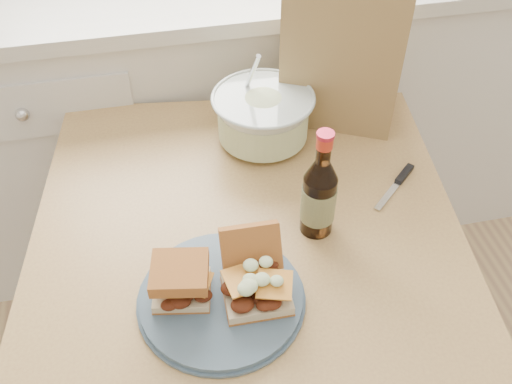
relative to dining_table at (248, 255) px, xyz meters
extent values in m
cube|color=white|center=(0.02, 0.78, -0.18)|extent=(2.40, 0.60, 0.90)
cube|color=tan|center=(0.00, 0.00, 0.09)|extent=(1.00, 1.00, 0.04)
cube|color=tan|center=(-0.33, 0.44, -0.28)|extent=(0.07, 0.07, 0.70)
cube|color=tan|center=(0.44, 0.33, -0.28)|extent=(0.07, 0.07, 0.70)
cylinder|color=#455C70|center=(-0.08, -0.18, 0.12)|extent=(0.30, 0.30, 0.02)
cube|color=beige|center=(-0.15, -0.16, 0.14)|extent=(0.12, 0.11, 0.02)
cube|color=orange|center=(-0.15, -0.16, 0.17)|extent=(0.07, 0.07, 0.00)
cube|color=#A1632A|center=(-0.15, -0.16, 0.19)|extent=(0.12, 0.11, 0.03)
cube|color=beige|center=(-0.02, -0.20, 0.14)|extent=(0.12, 0.11, 0.02)
cube|color=orange|center=(-0.02, -0.20, 0.17)|extent=(0.07, 0.07, 0.00)
cube|color=#A1632A|center=(-0.02, -0.13, 0.17)|extent=(0.11, 0.08, 0.10)
cone|color=silver|center=(0.09, 0.26, 0.17)|extent=(0.23, 0.23, 0.12)
cylinder|color=silver|center=(0.09, 0.26, 0.16)|extent=(0.21, 0.21, 0.08)
torus|color=silver|center=(0.09, 0.26, 0.23)|extent=(0.24, 0.24, 0.01)
cylinder|color=silver|center=(0.07, 0.30, 0.27)|extent=(0.03, 0.10, 0.16)
cylinder|color=black|center=(0.14, -0.04, 0.18)|extent=(0.07, 0.07, 0.14)
cone|color=black|center=(0.14, -0.04, 0.27)|extent=(0.07, 0.07, 0.04)
cylinder|color=black|center=(0.14, -0.04, 0.32)|extent=(0.03, 0.03, 0.06)
cylinder|color=red|center=(0.14, -0.04, 0.34)|extent=(0.03, 0.03, 0.02)
cylinder|color=#AF2039|center=(0.14, -0.04, 0.35)|extent=(0.03, 0.03, 0.01)
cylinder|color=#334020|center=(0.14, -0.04, 0.18)|extent=(0.07, 0.07, 0.08)
cube|color=silver|center=(0.32, 0.01, 0.11)|extent=(0.10, 0.09, 0.00)
cube|color=black|center=(0.38, 0.07, 0.11)|extent=(0.06, 0.06, 0.01)
cube|color=#A2804E|center=(0.30, 0.33, 0.29)|extent=(0.33, 0.28, 0.36)
camera|label=1|loc=(-0.15, -0.79, 0.98)|focal=40.00mm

